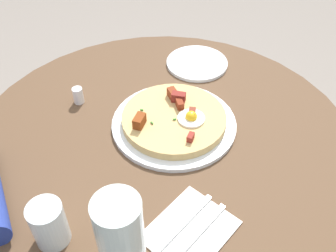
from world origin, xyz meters
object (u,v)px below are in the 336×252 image
at_px(bread_plate, 197,63).
at_px(fork, 197,234).
at_px(breakfast_pizza, 174,118).
at_px(knife, 183,224).
at_px(pizza_plate, 174,124).
at_px(salt_shaker, 78,95).
at_px(water_glass, 49,224).
at_px(dining_table, 163,183).

bearing_deg(bread_plate, fork, -68.16).
distance_m(breakfast_pizza, knife, 0.30).
bearing_deg(knife, pizza_plate, 44.07).
distance_m(knife, salt_shaker, 0.48).
relative_size(pizza_plate, salt_shaker, 6.91).
distance_m(bread_plate, water_glass, 0.68).
relative_size(bread_plate, knife, 1.05).
height_order(pizza_plate, bread_plate, pizza_plate).
bearing_deg(salt_shaker, fork, -28.90).
relative_size(bread_plate, salt_shaker, 4.08).
distance_m(water_glass, salt_shaker, 0.42).
relative_size(bread_plate, fork, 1.05).
relative_size(pizza_plate, bread_plate, 1.69).
height_order(dining_table, water_glass, water_glass).
height_order(dining_table, bread_plate, bread_plate).
relative_size(breakfast_pizza, salt_shaker, 5.76).
relative_size(bread_plate, water_glass, 1.88).
height_order(fork, knife, same).
distance_m(breakfast_pizza, bread_plate, 0.29).
xyz_separation_m(pizza_plate, breakfast_pizza, (0.00, 0.00, 0.02)).
bearing_deg(salt_shaker, knife, -29.85).
xyz_separation_m(breakfast_pizza, knife, (0.14, -0.26, -0.02)).
distance_m(dining_table, pizza_plate, 0.19).
height_order(pizza_plate, breakfast_pizza, breakfast_pizza).
xyz_separation_m(bread_plate, fork, (0.22, -0.56, 0.00)).
distance_m(fork, salt_shaker, 0.52).
xyz_separation_m(fork, salt_shaker, (-0.45, 0.25, 0.02)).
xyz_separation_m(breakfast_pizza, fork, (0.17, -0.27, -0.02)).
bearing_deg(dining_table, pizza_plate, 81.91).
xyz_separation_m(knife, salt_shaker, (-0.42, 0.24, 0.02)).
distance_m(dining_table, salt_shaker, 0.34).
bearing_deg(water_glass, bread_plate, 87.14).
height_order(dining_table, breakfast_pizza, breakfast_pizza).
distance_m(bread_plate, knife, 0.58).
xyz_separation_m(bread_plate, knife, (0.19, -0.55, 0.00)).
xyz_separation_m(breakfast_pizza, water_glass, (-0.08, -0.40, 0.03)).
bearing_deg(fork, water_glass, 131.92).
distance_m(breakfast_pizza, water_glass, 0.41).
bearing_deg(dining_table, breakfast_pizza, 81.47).
xyz_separation_m(water_glass, salt_shaker, (-0.19, 0.37, -0.03)).
bearing_deg(pizza_plate, bread_plate, 99.71).
xyz_separation_m(dining_table, salt_shaker, (-0.27, 0.03, 0.20)).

